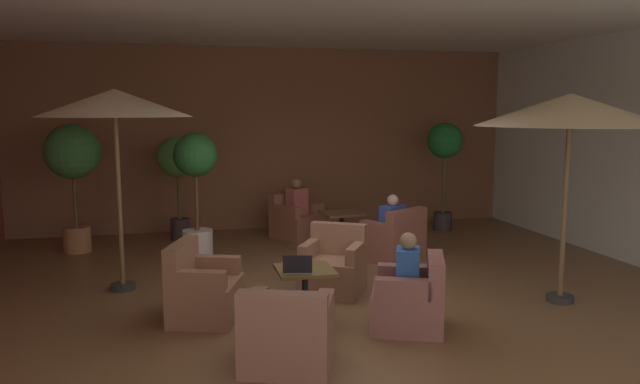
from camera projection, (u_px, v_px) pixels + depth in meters
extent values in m
cube|color=brown|center=(329.00, 298.00, 7.49)|extent=(9.90, 9.39, 0.02)
cube|color=brown|center=(270.00, 139.00, 11.74)|extent=(9.90, 0.08, 3.52)
cube|color=silver|center=(329.00, 5.00, 7.01)|extent=(9.90, 9.39, 0.06)
cylinder|color=black|center=(305.00, 321.00, 6.60)|extent=(0.36, 0.36, 0.02)
cylinder|color=black|center=(305.00, 297.00, 6.57)|extent=(0.07, 0.07, 0.58)
cube|color=brown|center=(305.00, 270.00, 6.52)|extent=(0.62, 0.62, 0.03)
cube|color=brown|center=(206.00, 300.00, 6.68)|extent=(0.92, 0.98, 0.44)
cube|color=brown|center=(181.00, 261.00, 6.65)|extent=(0.40, 0.80, 0.43)
cube|color=brown|center=(217.00, 265.00, 6.96)|extent=(0.56, 0.32, 0.20)
cube|color=brown|center=(200.00, 280.00, 6.31)|extent=(0.56, 0.32, 0.20)
cube|color=brown|center=(288.00, 344.00, 5.49)|extent=(1.01, 1.00, 0.41)
cube|color=brown|center=(282.00, 314.00, 5.14)|extent=(0.80, 0.43, 0.37)
cube|color=brown|center=(254.00, 307.00, 5.52)|extent=(0.34, 0.62, 0.23)
cube|color=brown|center=(324.00, 310.00, 5.45)|extent=(0.34, 0.62, 0.23)
cube|color=brown|center=(407.00, 310.00, 6.41)|extent=(0.97, 0.95, 0.41)
cube|color=brown|center=(436.00, 275.00, 6.31)|extent=(0.43, 0.73, 0.39)
cube|color=brown|center=(403.00, 289.00, 6.10)|extent=(0.60, 0.37, 0.21)
cube|color=brown|center=(404.00, 274.00, 6.65)|extent=(0.60, 0.37, 0.21)
cube|color=#8A5E45|center=(333.00, 276.00, 7.63)|extent=(1.00, 0.99, 0.45)
cube|color=#8A5E45|center=(339.00, 239.00, 7.84)|extent=(0.71, 0.51, 0.41)
cube|color=#8A5E45|center=(355.00, 253.00, 7.46)|extent=(0.39, 0.55, 0.21)
cube|color=#8A5E45|center=(309.00, 250.00, 7.63)|extent=(0.39, 0.55, 0.21)
cylinder|color=black|center=(341.00, 247.00, 10.18)|extent=(0.34, 0.34, 0.02)
cylinder|color=black|center=(342.00, 231.00, 10.15)|extent=(0.07, 0.07, 0.58)
cube|color=brown|center=(342.00, 213.00, 10.10)|extent=(0.72, 0.72, 0.03)
cube|color=#8F5144|center=(392.00, 246.00, 9.35)|extent=(1.06, 1.03, 0.44)
cube|color=#8F5144|center=(407.00, 222.00, 9.09)|extent=(0.78, 0.54, 0.39)
cube|color=#8F5144|center=(376.00, 228.00, 9.11)|extent=(0.40, 0.56, 0.20)
cube|color=#8F5144|center=(404.00, 223.00, 9.57)|extent=(0.40, 0.56, 0.20)
cube|color=#915740|center=(297.00, 226.00, 10.94)|extent=(1.01, 1.03, 0.44)
cube|color=#915740|center=(286.00, 203.00, 11.09)|extent=(0.70, 0.52, 0.37)
cube|color=#915740|center=(310.00, 207.00, 11.07)|extent=(0.42, 0.58, 0.20)
cube|color=#915740|center=(287.00, 211.00, 10.66)|extent=(0.42, 0.58, 0.20)
cylinder|color=#2D2D2D|center=(123.00, 287.00, 7.81)|extent=(0.32, 0.32, 0.08)
cylinder|color=brown|center=(119.00, 193.00, 7.64)|extent=(0.06, 0.06, 2.54)
cone|color=beige|center=(115.00, 103.00, 7.48)|extent=(1.92, 1.92, 0.35)
cylinder|color=#2D2D2D|center=(560.00, 298.00, 7.33)|extent=(0.32, 0.32, 0.08)
cylinder|color=brown|center=(565.00, 202.00, 7.17)|extent=(0.06, 0.06, 2.47)
cone|color=#DCBB8A|center=(570.00, 110.00, 7.02)|extent=(2.22, 2.22, 0.38)
cylinder|color=#A46843|center=(77.00, 239.00, 9.87)|extent=(0.45, 0.45, 0.42)
cylinder|color=brown|center=(75.00, 201.00, 9.78)|extent=(0.06, 0.06, 0.86)
sphere|color=#326932|center=(72.00, 152.00, 9.67)|extent=(0.89, 0.89, 0.89)
cylinder|color=#362C2C|center=(180.00, 229.00, 10.82)|extent=(0.34, 0.34, 0.38)
cylinder|color=brown|center=(179.00, 196.00, 10.74)|extent=(0.06, 0.06, 0.81)
sphere|color=#488C3F|center=(178.00, 157.00, 10.64)|extent=(0.72, 0.72, 0.72)
cylinder|color=#352E30|center=(443.00, 221.00, 11.65)|extent=(0.35, 0.35, 0.36)
cylinder|color=brown|center=(444.00, 184.00, 11.55)|extent=(0.06, 0.06, 1.10)
sphere|color=#1D692F|center=(445.00, 141.00, 11.44)|extent=(0.68, 0.68, 0.68)
cylinder|color=beige|center=(198.00, 243.00, 9.57)|extent=(0.48, 0.48, 0.43)
cylinder|color=brown|center=(197.00, 202.00, 9.48)|extent=(0.06, 0.06, 0.90)
sphere|color=#27642E|center=(195.00, 155.00, 9.37)|extent=(0.69, 0.69, 0.69)
cube|color=#284F98|center=(408.00, 270.00, 6.35)|extent=(0.34, 0.39, 0.47)
sphere|color=#886446|center=(408.00, 241.00, 6.31)|extent=(0.18, 0.18, 0.18)
cube|color=#B55351|center=(297.00, 201.00, 10.87)|extent=(0.42, 0.39, 0.48)
sphere|color=olive|center=(297.00, 184.00, 10.83)|extent=(0.18, 0.18, 0.18)
cube|color=#374EA6|center=(393.00, 219.00, 9.30)|extent=(0.45, 0.40, 0.42)
sphere|color=tan|center=(393.00, 200.00, 9.26)|extent=(0.18, 0.18, 0.18)
cylinder|color=silver|center=(307.00, 264.00, 6.50)|extent=(0.08, 0.08, 0.11)
cube|color=#9EA0A5|center=(298.00, 271.00, 6.41)|extent=(0.35, 0.29, 0.01)
cube|color=black|center=(297.00, 264.00, 6.29)|extent=(0.30, 0.08, 0.19)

